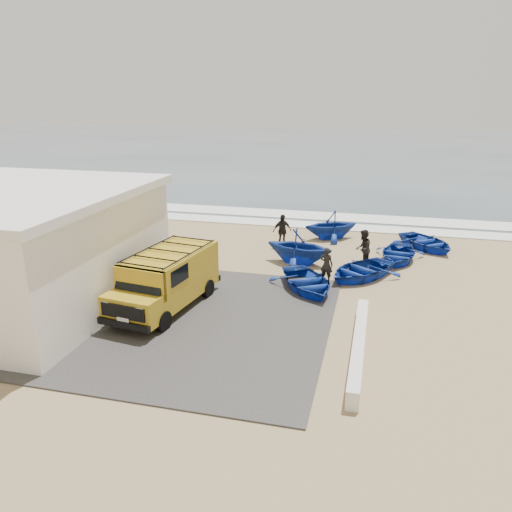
# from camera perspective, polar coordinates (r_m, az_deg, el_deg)

# --- Properties ---
(ground) EXTENTS (160.00, 160.00, 0.00)m
(ground) POSITION_cam_1_polar(r_m,az_deg,el_deg) (19.20, -3.02, -5.08)
(ground) COLOR #A1875D
(slab) EXTENTS (12.00, 10.00, 0.05)m
(slab) POSITION_cam_1_polar(r_m,az_deg,el_deg) (18.16, -10.98, -6.73)
(slab) COLOR #3F3C39
(slab) RESTS_ON ground
(ocean) EXTENTS (180.00, 88.00, 0.01)m
(ocean) POSITION_cam_1_polar(r_m,az_deg,el_deg) (73.42, 10.11, 11.99)
(ocean) COLOR #385166
(ocean) RESTS_ON ground
(surf_line) EXTENTS (180.00, 1.60, 0.06)m
(surf_line) POSITION_cam_1_polar(r_m,az_deg,el_deg) (30.27, 3.63, 3.71)
(surf_line) COLOR white
(surf_line) RESTS_ON ground
(surf_wash) EXTENTS (180.00, 2.20, 0.04)m
(surf_wash) POSITION_cam_1_polar(r_m,az_deg,el_deg) (32.66, 4.44, 4.76)
(surf_wash) COLOR white
(surf_wash) RESTS_ON ground
(building) EXTENTS (8.40, 9.40, 4.30)m
(building) POSITION_cam_1_polar(r_m,az_deg,el_deg) (20.31, -25.59, 0.90)
(building) COLOR white
(building) RESTS_ON ground
(parapet) EXTENTS (0.35, 6.00, 0.55)m
(parapet) POSITION_cam_1_polar(r_m,az_deg,el_deg) (15.65, 11.65, -10.03)
(parapet) COLOR silver
(parapet) RESTS_ON ground
(van) EXTENTS (2.65, 5.25, 2.15)m
(van) POSITION_cam_1_polar(r_m,az_deg,el_deg) (18.43, -10.18, -2.49)
(van) COLOR gold
(van) RESTS_ON ground
(boat_near_left) EXTENTS (3.88, 4.25, 0.72)m
(boat_near_left) POSITION_cam_1_polar(r_m,az_deg,el_deg) (20.09, 5.83, -2.96)
(boat_near_left) COLOR #14369E
(boat_near_left) RESTS_ON ground
(boat_near_right) EXTENTS (4.11, 4.33, 0.73)m
(boat_near_right) POSITION_cam_1_polar(r_m,az_deg,el_deg) (21.76, 11.85, -1.56)
(boat_near_right) COLOR #14369E
(boat_near_right) RESTS_ON ground
(boat_mid_left) EXTENTS (3.63, 3.30, 1.65)m
(boat_mid_left) POSITION_cam_1_polar(r_m,az_deg,el_deg) (23.10, 4.95, 1.13)
(boat_mid_left) COLOR #14369E
(boat_mid_left) RESTS_ON ground
(boat_mid_right) EXTENTS (2.74, 3.55, 0.68)m
(boat_mid_right) POSITION_cam_1_polar(r_m,az_deg,el_deg) (24.43, 15.91, 0.24)
(boat_mid_right) COLOR #14369E
(boat_mid_right) RESTS_ON ground
(boat_far_left) EXTENTS (3.78, 3.62, 1.54)m
(boat_far_left) POSITION_cam_1_polar(r_m,az_deg,el_deg) (27.30, 8.55, 3.55)
(boat_far_left) COLOR #14369E
(boat_far_left) RESTS_ON ground
(boat_far_right) EXTENTS (3.98, 4.19, 0.71)m
(boat_far_right) POSITION_cam_1_polar(r_m,az_deg,el_deg) (26.74, 18.89, 1.52)
(boat_far_right) COLOR #14369E
(boat_far_right) RESTS_ON ground
(fisherman_front) EXTENTS (0.63, 0.49, 1.51)m
(fisherman_front) POSITION_cam_1_polar(r_m,az_deg,el_deg) (20.95, 8.07, -1.00)
(fisherman_front) COLOR black
(fisherman_front) RESTS_ON ground
(fisherman_middle) EXTENTS (0.77, 0.93, 1.76)m
(fisherman_middle) POSITION_cam_1_polar(r_m,az_deg,el_deg) (22.96, 12.13, 0.81)
(fisherman_middle) COLOR black
(fisherman_middle) RESTS_ON ground
(fisherman_back) EXTENTS (1.06, 0.92, 1.71)m
(fisherman_back) POSITION_cam_1_polar(r_m,az_deg,el_deg) (25.55, 3.00, 2.91)
(fisherman_back) COLOR black
(fisherman_back) RESTS_ON ground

